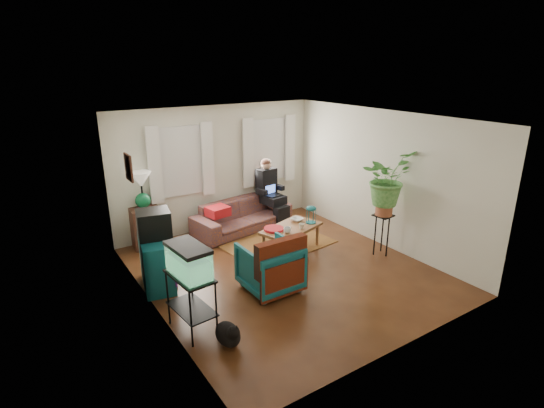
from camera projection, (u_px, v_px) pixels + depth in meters
floor at (285, 270)px, 7.32m from camera, size 4.50×5.00×0.01m
ceiling at (286, 118)px, 6.49m from camera, size 4.50×5.00×0.01m
wall_back at (217, 168)px, 8.89m from camera, size 4.50×0.01×2.60m
wall_front at (409, 255)px, 4.92m from camera, size 4.50×0.01×2.60m
wall_left at (149, 227)px, 5.74m from camera, size 0.01×5.00×2.60m
wall_right at (382, 179)px, 8.07m from camera, size 0.01×5.00×2.60m
window_left at (181, 161)px, 8.37m from camera, size 1.08×0.04×1.38m
window_right at (268, 150)px, 9.44m from camera, size 1.08×0.04×1.38m
curtains_left at (182, 162)px, 8.31m from camera, size 1.36×0.06×1.50m
curtains_right at (270, 151)px, 9.37m from camera, size 1.36×0.06×1.50m
picture_frame at (129, 167)px, 6.22m from camera, size 0.04×0.32×0.40m
area_rug at (274, 242)px, 8.46m from camera, size 2.16×1.81×0.01m
sofa at (242, 211)px, 8.98m from camera, size 2.27×1.18×0.85m
seated_person at (270, 193)px, 9.40m from camera, size 0.64×0.74×1.29m
side_table at (146, 227)px, 8.21m from camera, size 0.57×0.57×0.78m
table_lamp at (142, 191)px, 7.98m from camera, size 0.43×0.43×0.71m
dresser at (157, 263)px, 6.71m from camera, size 0.62×0.97×0.81m
crt_tv at (154, 224)px, 6.60m from camera, size 0.58×0.54×0.43m
aquarium_stand at (191, 303)px, 5.58m from camera, size 0.48×0.77×0.82m
aquarium at (189, 260)px, 5.38m from camera, size 0.43×0.70×0.43m
black_cat at (228, 332)px, 5.35m from camera, size 0.32×0.46×0.38m
armchair at (270, 264)px, 6.61m from camera, size 0.83×0.78×0.85m
serape_throw at (282, 262)px, 6.29m from camera, size 0.86×0.20×0.70m
coffee_table at (291, 239)px, 7.99m from camera, size 1.33×0.98×0.49m
cup_a at (287, 230)px, 7.63m from camera, size 0.17×0.17×0.11m
cup_b at (302, 226)px, 7.82m from camera, size 0.14×0.14×0.10m
bowl at (297, 219)px, 8.21m from camera, size 0.29×0.29×0.06m
snack_tray at (274, 229)px, 7.76m from camera, size 0.46×0.46×0.04m
birdcage at (311, 214)px, 8.07m from camera, size 0.25×0.25×0.35m
plant_stand at (382, 235)px, 7.82m from camera, size 0.37×0.37×0.78m
potted_plant at (386, 186)px, 7.52m from camera, size 0.99×0.89×0.99m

